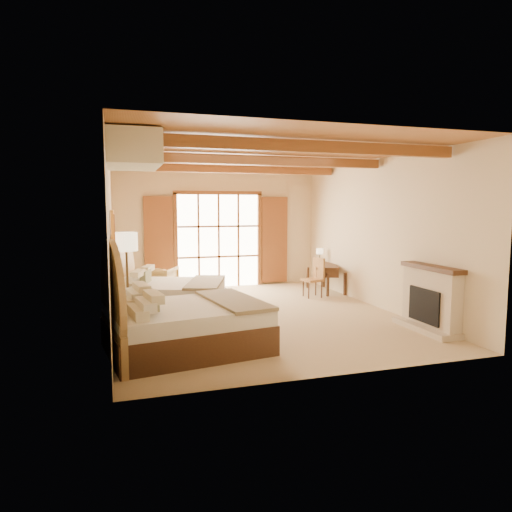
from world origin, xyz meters
name	(u,v)px	position (x,y,z in m)	size (l,w,h in m)	color
floor	(256,315)	(0.00, 0.00, 0.00)	(7.00, 7.00, 0.00)	tan
wall_back	(218,228)	(0.00, 3.50, 1.60)	(5.50, 5.50, 0.00)	beige
wall_left	(111,239)	(-2.75, 0.00, 1.60)	(7.00, 7.00, 0.00)	beige
wall_right	(377,234)	(2.75, 0.00, 1.60)	(7.00, 7.00, 0.00)	beige
ceiling	(256,154)	(0.00, 0.00, 3.20)	(7.00, 7.00, 0.00)	#AE743D
ceiling_beams	(256,160)	(0.00, 0.00, 3.08)	(5.39, 4.60, 0.18)	brown
french_doors	(219,241)	(0.00, 3.44, 1.25)	(3.95, 0.08, 2.60)	white
fireplace	(430,302)	(2.60, -2.00, 0.51)	(0.46, 1.40, 1.16)	beige
painting	(113,233)	(-2.70, -0.75, 1.75)	(0.06, 0.95, 0.75)	gold
canopy_valance	(133,151)	(-2.40, -2.00, 2.95)	(0.70, 1.40, 0.45)	beige
bed_near	(175,322)	(-1.84, -1.87, 0.46)	(2.54, 2.06, 1.51)	#452E19
bed_far	(162,294)	(-1.80, 0.60, 0.43)	(2.63, 2.21, 1.41)	#452E19
nightstand	(131,322)	(-2.47, -0.99, 0.28)	(0.46, 0.46, 0.55)	#452E19
floor_lamp	(126,248)	(-2.50, -0.75, 1.49)	(0.37, 0.37, 1.75)	#3B2C17
armchair	(157,283)	(-1.76, 2.27, 0.38)	(0.82, 0.84, 0.76)	tan
ottoman	(199,290)	(-0.81, 1.97, 0.20)	(0.55, 0.55, 0.40)	#A88248
desk	(326,277)	(2.47, 1.93, 0.38)	(1.00, 1.42, 0.70)	#452E19
desk_chair	(313,285)	(1.87, 1.35, 0.29)	(0.50, 0.49, 0.95)	#A76F43
desk_lamp	(320,252)	(2.52, 2.41, 0.98)	(0.18, 0.18, 0.37)	#3B2C17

